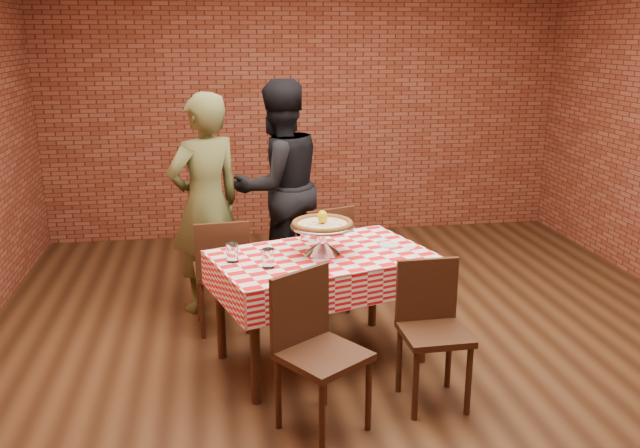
{
  "coord_description": "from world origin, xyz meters",
  "views": [
    {
      "loc": [
        -1.0,
        -4.07,
        2.15
      ],
      "look_at": [
        -0.33,
        0.1,
        0.93
      ],
      "focal_mm": 37.44,
      "sensor_mm": 36.0,
      "label": 1
    }
  ],
  "objects_px": {
    "pizza_stand": "(322,239)",
    "water_glass_right": "(232,253)",
    "diner_black": "(278,187)",
    "table": "(321,308)",
    "chair_far_left": "(221,273)",
    "water_glass_left": "(268,258)",
    "chair_near_left": "(323,356)",
    "chair_far_right": "(319,257)",
    "chair_near_right": "(434,337)",
    "pizza": "(322,224)",
    "diner_olive": "(206,204)",
    "condiment_caddy": "(310,229)"
  },
  "relations": [
    {
      "from": "pizza_stand",
      "to": "water_glass_right",
      "type": "relative_size",
      "value": 3.58
    },
    {
      "from": "diner_black",
      "to": "table",
      "type": "bearing_deg",
      "value": 69.79
    },
    {
      "from": "pizza_stand",
      "to": "water_glass_right",
      "type": "bearing_deg",
      "value": -172.78
    },
    {
      "from": "chair_far_left",
      "to": "diner_black",
      "type": "distance_m",
      "value": 1.03
    },
    {
      "from": "water_glass_left",
      "to": "diner_black",
      "type": "relative_size",
      "value": 0.07
    },
    {
      "from": "chair_near_left",
      "to": "chair_far_right",
      "type": "distance_m",
      "value": 1.69
    },
    {
      "from": "water_glass_left",
      "to": "chair_near_left",
      "type": "height_order",
      "value": "chair_near_left"
    },
    {
      "from": "chair_near_right",
      "to": "chair_far_right",
      "type": "distance_m",
      "value": 1.56
    },
    {
      "from": "table",
      "to": "pizza",
      "type": "relative_size",
      "value": 3.4
    },
    {
      "from": "chair_far_right",
      "to": "diner_olive",
      "type": "bearing_deg",
      "value": -30.62
    },
    {
      "from": "pizza",
      "to": "condiment_caddy",
      "type": "distance_m",
      "value": 0.33
    },
    {
      "from": "pizza",
      "to": "diner_olive",
      "type": "relative_size",
      "value": 0.23
    },
    {
      "from": "water_glass_left",
      "to": "water_glass_right",
      "type": "height_order",
      "value": "same"
    },
    {
      "from": "pizza_stand",
      "to": "condiment_caddy",
      "type": "relative_size",
      "value": 2.86
    },
    {
      "from": "pizza",
      "to": "water_glass_left",
      "type": "height_order",
      "value": "pizza"
    },
    {
      "from": "water_glass_right",
      "to": "pizza_stand",
      "type": "bearing_deg",
      "value": 7.22
    },
    {
      "from": "pizza_stand",
      "to": "pizza",
      "type": "height_order",
      "value": "pizza"
    },
    {
      "from": "pizza_stand",
      "to": "pizza",
      "type": "xyz_separation_m",
      "value": [
        0.0,
        0.0,
        0.1
      ]
    },
    {
      "from": "table",
      "to": "chair_near_left",
      "type": "height_order",
      "value": "chair_near_left"
    },
    {
      "from": "chair_near_right",
      "to": "chair_far_right",
      "type": "relative_size",
      "value": 0.98
    },
    {
      "from": "pizza_stand",
      "to": "chair_near_left",
      "type": "relative_size",
      "value": 0.48
    },
    {
      "from": "pizza_stand",
      "to": "water_glass_left",
      "type": "relative_size",
      "value": 3.58
    },
    {
      "from": "pizza",
      "to": "chair_near_right",
      "type": "relative_size",
      "value": 0.46
    },
    {
      "from": "water_glass_left",
      "to": "diner_olive",
      "type": "bearing_deg",
      "value": 107.11
    },
    {
      "from": "pizza_stand",
      "to": "chair_far_left",
      "type": "relative_size",
      "value": 0.49
    },
    {
      "from": "condiment_caddy",
      "to": "chair_near_left",
      "type": "bearing_deg",
      "value": -132.14
    },
    {
      "from": "pizza_stand",
      "to": "chair_far_right",
      "type": "xyz_separation_m",
      "value": [
        0.11,
        0.84,
        -0.42
      ]
    },
    {
      "from": "water_glass_right",
      "to": "chair_far_left",
      "type": "bearing_deg",
      "value": 95.66
    },
    {
      "from": "water_glass_left",
      "to": "diner_black",
      "type": "distance_m",
      "value": 1.63
    },
    {
      "from": "diner_olive",
      "to": "pizza",
      "type": "bearing_deg",
      "value": 95.99
    },
    {
      "from": "water_glass_left",
      "to": "pizza",
      "type": "bearing_deg",
      "value": 30.36
    },
    {
      "from": "water_glass_right",
      "to": "pizza",
      "type": "bearing_deg",
      "value": 7.22
    },
    {
      "from": "chair_near_right",
      "to": "diner_black",
      "type": "distance_m",
      "value": 2.23
    },
    {
      "from": "chair_near_left",
      "to": "diner_black",
      "type": "distance_m",
      "value": 2.28
    },
    {
      "from": "table",
      "to": "diner_olive",
      "type": "distance_m",
      "value": 1.36
    },
    {
      "from": "condiment_caddy",
      "to": "chair_near_right",
      "type": "relative_size",
      "value": 0.17
    },
    {
      "from": "water_glass_right",
      "to": "chair_near_right",
      "type": "distance_m",
      "value": 1.34
    },
    {
      "from": "chair_near_right",
      "to": "diner_black",
      "type": "bearing_deg",
      "value": 107.79
    },
    {
      "from": "diner_black",
      "to": "chair_near_right",
      "type": "bearing_deg",
      "value": 83.17
    },
    {
      "from": "chair_near_left",
      "to": "diner_black",
      "type": "xyz_separation_m",
      "value": [
        -0.01,
        2.23,
        0.45
      ]
    },
    {
      "from": "diner_olive",
      "to": "condiment_caddy",
      "type": "bearing_deg",
      "value": 104.89
    },
    {
      "from": "pizza_stand",
      "to": "diner_black",
      "type": "height_order",
      "value": "diner_black"
    },
    {
      "from": "chair_near_right",
      "to": "diner_olive",
      "type": "bearing_deg",
      "value": 126.87
    },
    {
      "from": "pizza_stand",
      "to": "diner_black",
      "type": "relative_size",
      "value": 0.24
    },
    {
      "from": "diner_olive",
      "to": "chair_near_left",
      "type": "bearing_deg",
      "value": 78.06
    },
    {
      "from": "chair_far_left",
      "to": "diner_black",
      "type": "height_order",
      "value": "diner_black"
    },
    {
      "from": "table",
      "to": "condiment_caddy",
      "type": "xyz_separation_m",
      "value": [
        -0.02,
        0.32,
        0.46
      ]
    },
    {
      "from": "pizza",
      "to": "condiment_caddy",
      "type": "bearing_deg",
      "value": 96.46
    },
    {
      "from": "chair_far_left",
      "to": "pizza",
      "type": "bearing_deg",
      "value": 131.71
    },
    {
      "from": "pizza",
      "to": "diner_black",
      "type": "bearing_deg",
      "value": 95.99
    }
  ]
}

